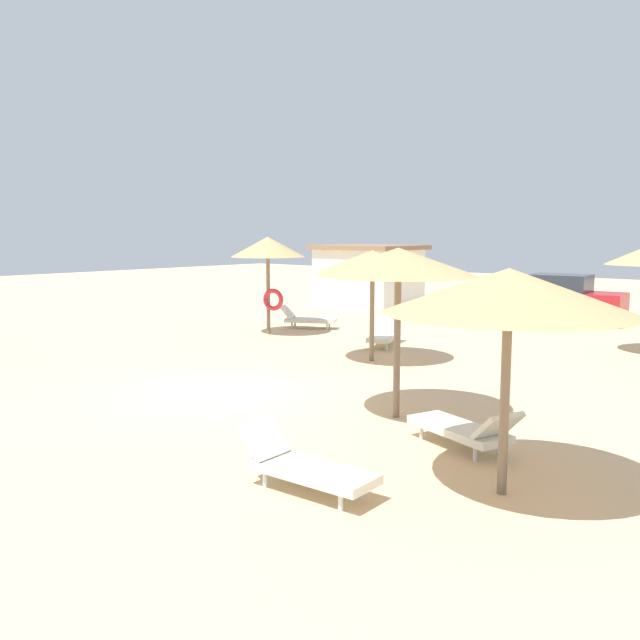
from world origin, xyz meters
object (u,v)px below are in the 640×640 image
object	(u,v)px
parasol_5	(268,248)
beach_cabana	(368,273)
lounger_2	(465,429)
lounger_3	(304,466)
lounger_5	(307,319)
parasol_3	(509,292)
parasol_2	(398,263)
parasol_4	(373,262)
lounger_4	(384,335)
bench_1	(561,319)
parked_car	(564,299)
bench_2	(464,313)

from	to	relation	value
parasol_5	beach_cabana	bearing A→B (deg)	109.14
lounger_2	lounger_3	size ratio (longest dim) A/B	1.05
lounger_2	beach_cabana	world-z (taller)	beach_cabana
parasol_5	lounger_5	size ratio (longest dim) A/B	1.60
parasol_3	beach_cabana	size ratio (longest dim) A/B	0.69
parasol_2	lounger_3	distance (m)	4.47
parasol_4	lounger_5	xyz separation A→B (m)	(-5.14, 3.28, -2.19)
lounger_4	bench_1	size ratio (longest dim) A/B	1.26
parasol_3	lounger_3	distance (m)	3.32
lounger_2	lounger_3	world-z (taller)	lounger_3
lounger_3	bench_1	size ratio (longest dim) A/B	1.23
parasol_3	parked_car	distance (m)	17.55
parasol_4	lounger_2	size ratio (longest dim) A/B	1.44
parasol_2	parasol_5	bearing A→B (deg)	147.77
parasol_5	lounger_2	distance (m)	12.41
lounger_2	beach_cabana	xyz separation A→B (m)	(-13.87, 16.15, 1.02)
parasol_2	parked_car	distance (m)	14.81
parasol_2	beach_cabana	distance (m)	19.54
parasol_2	bench_2	xyz separation A→B (m)	(-5.25, 11.90, -2.37)
beach_cabana	lounger_5	bearing A→B (deg)	-66.83
lounger_5	parasol_3	bearing A→B (deg)	-38.67
lounger_4	parasol_5	bearing A→B (deg)	-171.78
lounger_3	bench_2	distance (m)	16.76
lounger_4	beach_cabana	xyz separation A→B (m)	(-7.49, 9.29, 1.02)
lounger_5	bench_1	size ratio (longest dim) A/B	1.26
bench_2	beach_cabana	size ratio (longest dim) A/B	0.34
lounger_3	lounger_4	xyz separation A→B (m)	(-5.64, 9.64, 0.00)
parasol_3	parasol_5	bearing A→B (deg)	147.16
lounger_2	beach_cabana	size ratio (longest dim) A/B	0.45
beach_cabana	parasol_2	bearing A→B (deg)	-51.79
parasol_2	bench_2	size ratio (longest dim) A/B	1.98
bench_1	parked_car	xyz separation A→B (m)	(-0.63, 1.78, 0.48)
lounger_5	beach_cabana	world-z (taller)	beach_cabana
parasol_5	bench_1	xyz separation A→B (m)	(6.62, 7.23, -2.38)
parasol_4	lounger_4	world-z (taller)	parasol_4
parasol_4	lounger_3	distance (m)	9.07
lounger_2	parasol_5	bearing A→B (deg)	149.00
lounger_5	bench_2	distance (m)	5.76
lounger_4	bench_1	bearing A→B (deg)	68.96
parked_car	parasol_2	bearing A→B (deg)	-79.65
bench_1	bench_2	size ratio (longest dim) A/B	1.02
parasol_2	parasol_4	size ratio (longest dim) A/B	1.05
parasol_3	lounger_3	bearing A→B (deg)	-141.60
parasol_4	lounger_2	xyz separation A→B (m)	(5.25, -4.77, -2.19)
parasol_4	lounger_5	bearing A→B (deg)	147.50
parasol_2	parasol_3	bearing A→B (deg)	-34.55
lounger_4	bench_2	size ratio (longest dim) A/B	1.29
parasol_4	parasol_5	bearing A→B (deg)	163.81
lounger_4	bench_1	distance (m)	7.11
lounger_2	parked_car	world-z (taller)	parked_car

